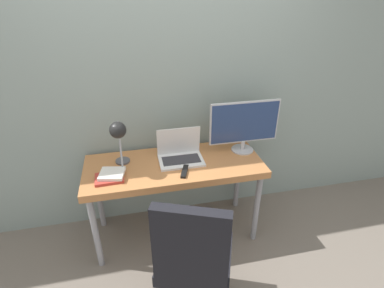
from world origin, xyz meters
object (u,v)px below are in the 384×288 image
desk_lamp (118,134)px  book_stack (111,176)px  monitor (244,124)px  office_chair (194,256)px  laptop (180,154)px

desk_lamp → book_stack: bearing=-138.1°
monitor → office_chair: monitor is taller
laptop → office_chair: office_chair is taller
monitor → desk_lamp: bearing=-173.4°
laptop → monitor: size_ratio=0.60×
laptop → book_stack: laptop is taller
monitor → book_stack: bearing=-169.9°
laptop → book_stack: bearing=-164.2°
office_chair → book_stack: bearing=125.0°
desk_lamp → book_stack: 0.33m
monitor → book_stack: 1.18m
book_stack → office_chair: bearing=-55.0°
monitor → desk_lamp: 1.06m
book_stack → monitor: bearing=10.1°
monitor → office_chair: (-0.65, -0.91, -0.44)m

